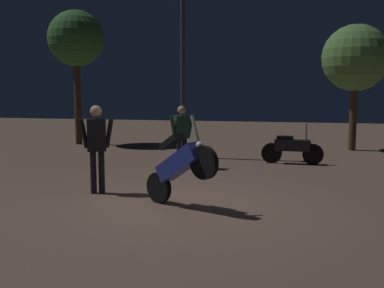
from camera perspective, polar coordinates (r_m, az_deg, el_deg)
ground_plane at (r=8.40m, az=-1.65°, el=-7.41°), size 40.00×40.00×0.00m
motorcycle_blue_foreground at (r=8.01m, az=-1.49°, el=-2.67°), size 1.46×0.96×1.63m
motorcycle_black_parked_left at (r=12.93m, az=12.14°, el=-0.47°), size 1.66×0.33×1.11m
person_rider_beside at (r=11.93m, az=-1.27°, el=1.55°), size 0.59×0.45×1.61m
person_bystander_far at (r=9.27m, az=-11.57°, el=0.37°), size 0.65×0.36×1.73m
streetlamp_near at (r=13.78m, az=-1.14°, el=12.04°), size 0.36×0.36×5.22m
tree_left_bg at (r=16.19m, az=19.36°, el=9.83°), size 2.15×2.15×4.09m
tree_center_bg at (r=17.52m, az=-14.01°, el=12.26°), size 1.99×1.99×4.79m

